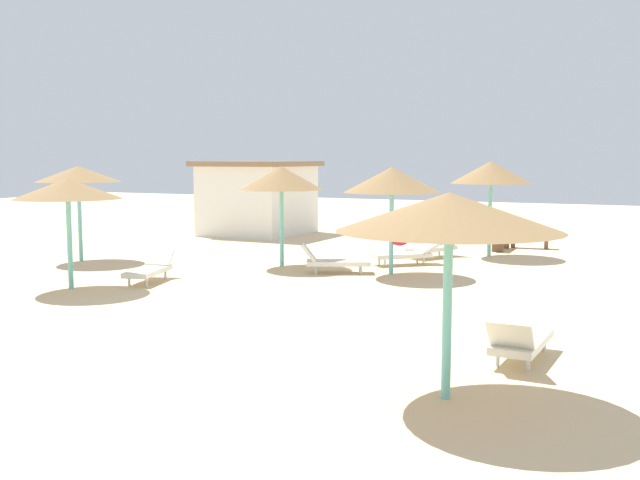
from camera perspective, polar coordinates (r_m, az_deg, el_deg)
The scene contains 15 objects.
ground_plane at distance 14.45m, azimuth -5.25°, elevation -5.92°, with size 80.00×80.00×0.00m, color beige.
parasol_0 at distance 19.31m, azimuth 5.61°, elevation 4.57°, with size 2.54×2.54×2.84m.
parasol_1 at distance 20.81m, azimuth -3.01°, elevation 4.79°, with size 2.37×2.37×2.85m.
parasol_2 at distance 9.29m, azimuth 9.98°, elevation 2.10°, with size 2.85×2.85×2.64m.
parasol_3 at distance 23.58m, azimuth 13.11°, elevation 5.11°, with size 2.50×2.50×2.98m.
parasol_4 at distance 18.11m, azimuth -18.99°, elevation 3.73°, with size 2.49×2.49×2.60m.
parasol_5 at distance 23.07m, azimuth -18.25°, elevation 4.85°, with size 2.48×2.48×2.84m.
lounger_0 at distance 21.41m, azimuth 6.67°, elevation -1.09°, with size 1.84×1.77×0.63m.
lounger_1 at distance 19.70m, azimuth 1.03°, elevation -1.65°, with size 1.94×1.39×0.80m.
lounger_2 at distance 11.60m, azimuth 15.26°, elevation -7.53°, with size 0.70×1.87×0.80m.
lounger_3 at distance 23.12m, azimuth 8.90°, elevation -0.54°, with size 1.35×1.95×0.79m.
lounger_4 at distance 18.86m, azimuth -13.06°, elevation -2.19°, with size 1.13×1.98×0.75m.
bench_0 at distance 25.40m, azimuth 13.85°, elevation 0.01°, with size 0.45×1.51×0.49m.
bench_1 at distance 26.17m, azimuth 15.95°, elevation 0.13°, with size 1.53×0.56×0.49m.
beach_cabana at distance 29.92m, azimuth -4.83°, elevation 3.32°, with size 3.92×4.29×2.96m.
Camera 1 is at (7.34, -12.06, 3.06)m, focal length 41.26 mm.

